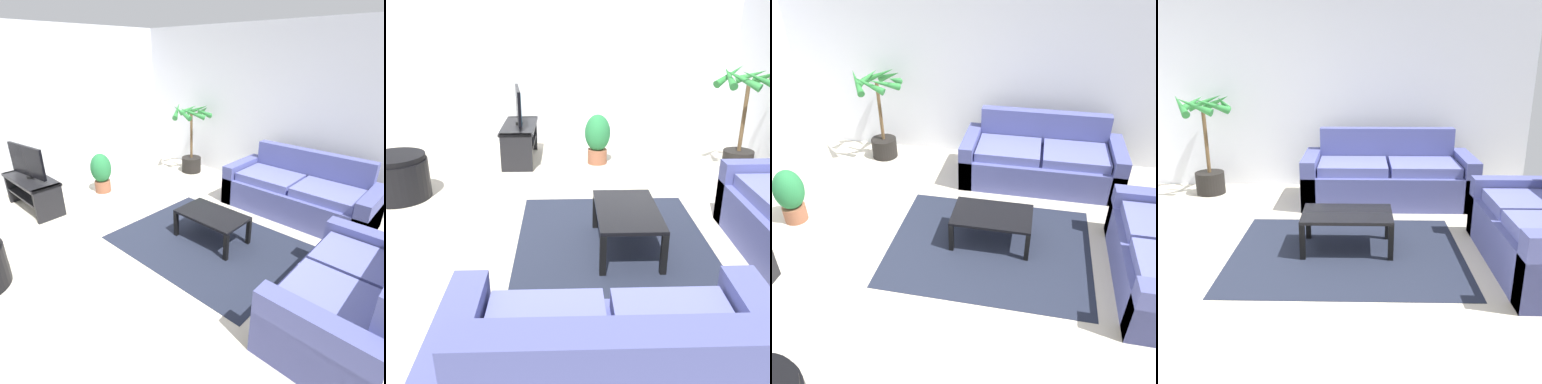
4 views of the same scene
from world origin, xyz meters
The scene contains 7 objects.
ground_plane centered at (0.00, 0.00, 0.00)m, with size 6.60×6.60×0.00m, color beige.
wall_back centered at (0.00, 3.00, 1.35)m, with size 6.00×0.06×2.70m, color silver.
couch_main centered at (1.00, 2.28, 0.30)m, with size 2.13×0.90×0.90m.
coffee_table centered at (0.52, 0.83, 0.32)m, with size 0.86×0.52×0.38m.
area_rug centered at (0.52, 0.73, 0.00)m, with size 2.20×1.70×0.01m, color #1E2333.
potted_palm centered at (-1.40, 2.55, 0.62)m, with size 0.80×0.78×1.36m.
potted_plant_small centered at (-1.87, 0.76, 0.37)m, with size 0.35×0.35×0.68m.
Camera 3 is at (0.88, -2.55, 2.86)m, focal length 36.15 mm.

